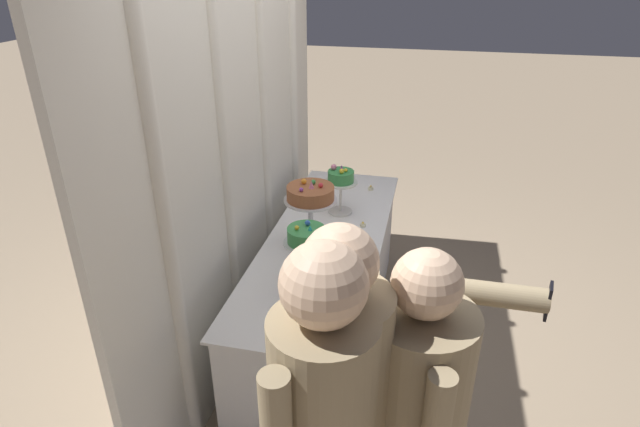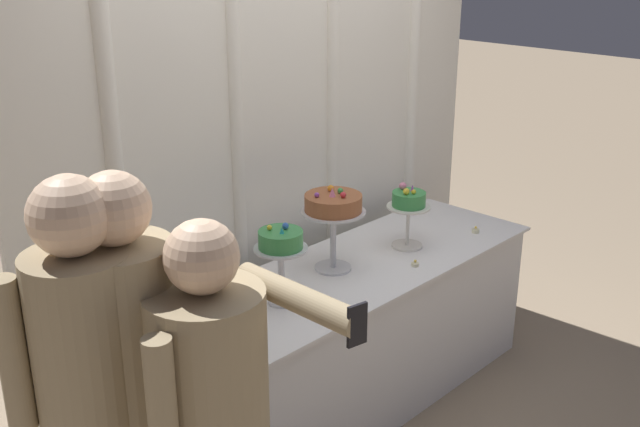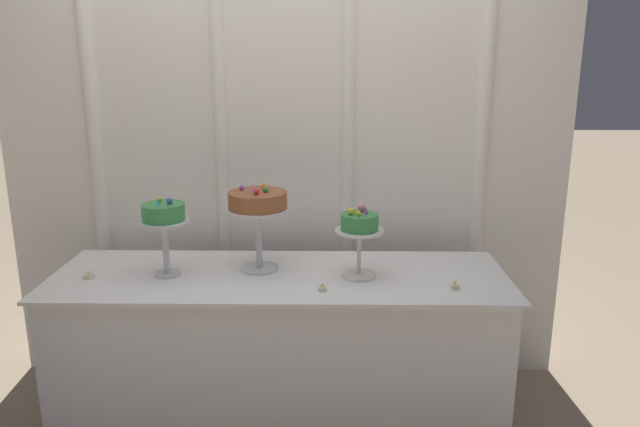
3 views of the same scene
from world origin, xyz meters
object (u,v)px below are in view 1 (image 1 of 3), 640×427
Objects in this scene: tealight_near_right at (371,188)px; guest_man_pink_jacket at (336,425)px; cake_table at (325,289)px; cake_display_rightmost at (341,181)px; guest_girl_blue_dress at (413,426)px; cake_display_leftmost at (306,240)px; cake_display_center at (310,197)px; tealight_near_left at (363,225)px; tealight_far_left at (299,327)px.

guest_man_pink_jacket is (-2.26, -0.19, 0.14)m from tealight_near_right.
cake_display_rightmost is (0.36, -0.02, 0.60)m from cake_table.
cake_display_leftmost is at bearing 34.79° from guest_girl_blue_dress.
guest_girl_blue_dress is at bearing -156.12° from cake_table.
cake_display_center is at bearing 145.77° from cake_table.
cake_table is 1.27× the size of guest_man_pink_jacket.
tealight_near_left is (0.30, -0.27, -0.30)m from cake_display_center.
tealight_near_left is at bearing 5.43° from guest_man_pink_jacket.
tealight_near_left is at bearing -7.32° from tealight_far_left.
cake_display_center is 1.46m from guest_man_pink_jacket.
tealight_near_right reaches higher than tealight_far_left.
cake_table is 1.37× the size of guest_girl_blue_dress.
cake_display_leftmost is 0.42m from cake_display_center.
tealight_near_right reaches higher than cake_table.
guest_man_pink_jacket is (-1.69, -0.16, 0.14)m from tealight_near_left.
cake_display_rightmost is at bearing -3.15° from cake_table.
cake_display_center is (0.42, 0.08, 0.04)m from cake_display_leftmost.
cake_display_leftmost reaches higher than tealight_far_left.
guest_girl_blue_dress reaches higher than cake_display_center.
guest_girl_blue_dress is (-1.27, -0.67, -0.23)m from cake_display_center.
cake_display_leftmost reaches higher than cake_table.
tealight_far_left is (-0.86, -0.06, 0.39)m from cake_table.
tealight_near_right reaches higher than tealight_near_left.
guest_girl_blue_dress is at bearing -165.40° from tealight_near_left.
guest_man_pink_jacket is (-1.85, -0.34, -0.07)m from cake_display_rightmost.
cake_display_leftmost is at bearing 165.48° from tealight_near_left.
cake_display_leftmost is 7.37× the size of tealight_far_left.
tealight_far_left is (-0.34, -0.05, -0.26)m from cake_display_leftmost.
tealight_near_right is (0.41, -0.15, -0.21)m from cake_display_rightmost.
guest_girl_blue_dress reaches higher than cake_display_leftmost.
guest_girl_blue_dress is at bearing -64.12° from guest_man_pink_jacket.
cake_display_center reaches higher than tealight_near_right.
guest_girl_blue_dress is (-0.85, -0.59, -0.19)m from cake_display_leftmost.
cake_display_rightmost is 8.24× the size of tealight_near_right.
cake_display_center reaches higher than tealight_near_left.
cake_display_leftmost is 1.04m from guest_man_pink_jacket.
guest_girl_blue_dress is (-1.73, -0.59, -0.15)m from cake_display_rightmost.
cake_display_center is at bearing 164.78° from tealight_near_right.
cake_display_leftmost reaches higher than tealight_near_right.
cake_display_rightmost reaches higher than tealight_near_left.
cake_display_leftmost is 0.22× the size of guest_man_pink_jacket.
guest_man_pink_jacket is at bearing -154.78° from tealight_far_left.
tealight_near_left is 0.57m from tealight_near_right.
guest_man_pink_jacket is (-0.63, -0.30, 0.14)m from tealight_far_left.
guest_girl_blue_dress reaches higher than tealight_near_right.
tealight_near_right is at bearing 2.86° from tealight_near_left.
cake_display_center is 1.26× the size of cake_display_rightmost.
tealight_near_right is at bearing 4.78° from guest_man_pink_jacket.
tealight_near_left is at bearing -41.65° from cake_display_center.
tealight_near_left is 1.62m from guest_girl_blue_dress.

